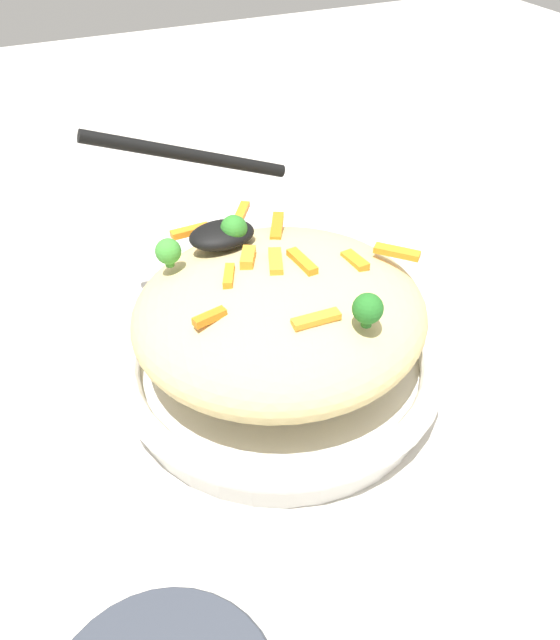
% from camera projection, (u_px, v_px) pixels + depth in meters
% --- Properties ---
extents(ground_plane, '(2.40, 2.40, 0.00)m').
position_uv_depth(ground_plane, '(280.00, 386.00, 0.58)').
color(ground_plane, beige).
extents(serving_bowl, '(0.28, 0.28, 0.05)m').
position_uv_depth(serving_bowl, '(280.00, 365.00, 0.57)').
color(serving_bowl, white).
rests_on(serving_bowl, ground_plane).
extents(pasta_mound, '(0.24, 0.23, 0.09)m').
position_uv_depth(pasta_mound, '(280.00, 313.00, 0.53)').
color(pasta_mound, '#D1BA7A').
rests_on(pasta_mound, serving_bowl).
extents(carrot_piece_0, '(0.02, 0.03, 0.01)m').
position_uv_depth(carrot_piece_0, '(229.00, 276.00, 0.50)').
color(carrot_piece_0, orange).
rests_on(carrot_piece_0, pasta_mound).
extents(carrot_piece_1, '(0.02, 0.03, 0.01)m').
position_uv_depth(carrot_piece_1, '(274.00, 263.00, 0.51)').
color(carrot_piece_1, orange).
rests_on(carrot_piece_1, pasta_mound).
extents(carrot_piece_2, '(0.04, 0.01, 0.01)m').
position_uv_depth(carrot_piece_2, '(312.00, 320.00, 0.46)').
color(carrot_piece_2, orange).
rests_on(carrot_piece_2, pasta_mound).
extents(carrot_piece_3, '(0.03, 0.04, 0.01)m').
position_uv_depth(carrot_piece_3, '(277.00, 227.00, 0.56)').
color(carrot_piece_3, orange).
rests_on(carrot_piece_3, pasta_mound).
extents(carrot_piece_4, '(0.03, 0.03, 0.01)m').
position_uv_depth(carrot_piece_4, '(397.00, 252.00, 0.53)').
color(carrot_piece_4, orange).
rests_on(carrot_piece_4, pasta_mound).
extents(carrot_piece_5, '(0.01, 0.04, 0.01)m').
position_uv_depth(carrot_piece_5, '(302.00, 262.00, 0.51)').
color(carrot_piece_5, orange).
rests_on(carrot_piece_5, pasta_mound).
extents(carrot_piece_6, '(0.03, 0.04, 0.01)m').
position_uv_depth(carrot_piece_6, '(241.00, 214.00, 0.58)').
color(carrot_piece_6, orange).
rests_on(carrot_piece_6, pasta_mound).
extents(carrot_piece_7, '(0.02, 0.03, 0.01)m').
position_uv_depth(carrot_piece_7, '(248.00, 257.00, 0.51)').
color(carrot_piece_7, orange).
rests_on(carrot_piece_7, pasta_mound).
extents(carrot_piece_8, '(0.03, 0.01, 0.01)m').
position_uv_depth(carrot_piece_8, '(210.00, 317.00, 0.47)').
color(carrot_piece_8, orange).
rests_on(carrot_piece_8, pasta_mound).
extents(carrot_piece_9, '(0.03, 0.01, 0.01)m').
position_uv_depth(carrot_piece_9, '(190.00, 231.00, 0.56)').
color(carrot_piece_9, orange).
rests_on(carrot_piece_9, pasta_mound).
extents(carrot_piece_10, '(0.01, 0.03, 0.01)m').
position_uv_depth(carrot_piece_10, '(355.00, 261.00, 0.52)').
color(carrot_piece_10, orange).
rests_on(carrot_piece_10, pasta_mound).
extents(broccoli_floret_0, '(0.02, 0.02, 0.03)m').
position_uv_depth(broccoli_floret_0, '(368.00, 309.00, 0.45)').
color(broccoli_floret_0, '#205B1C').
rests_on(broccoli_floret_0, pasta_mound).
extents(broccoli_floret_1, '(0.02, 0.02, 0.02)m').
position_uv_depth(broccoli_floret_1, '(168.00, 252.00, 0.51)').
color(broccoli_floret_1, '#377928').
rests_on(broccoli_floret_1, pasta_mound).
extents(broccoli_floret_2, '(0.02, 0.02, 0.03)m').
position_uv_depth(broccoli_floret_2, '(234.00, 229.00, 0.53)').
color(broccoli_floret_2, '#296820').
rests_on(broccoli_floret_2, pasta_mound).
extents(serving_spoon, '(0.19, 0.12, 0.08)m').
position_uv_depth(serving_spoon, '(208.00, 200.00, 0.55)').
color(serving_spoon, black).
rests_on(serving_spoon, pasta_mound).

